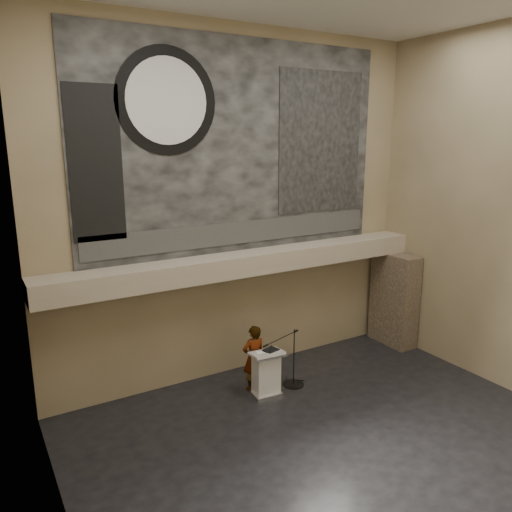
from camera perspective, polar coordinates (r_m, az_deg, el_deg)
floor at (r=10.71m, az=9.36°, el=-20.53°), size 10.00×10.00×0.00m
wall_back at (r=12.31m, az=-1.91°, el=5.51°), size 10.00×0.02×8.50m
wall_left at (r=6.96m, az=-22.59°, el=-1.82°), size 0.02×8.00×8.50m
soffit at (r=12.22m, az=-0.96°, el=-0.76°), size 10.00×0.80×0.50m
sprinkler_left at (r=11.57m, az=-7.74°, el=-3.15°), size 0.04×0.04×0.06m
sprinkler_right at (r=13.26m, az=6.31°, el=-0.94°), size 0.04×0.04×0.06m
banner at (r=12.16m, az=-1.89°, el=12.27°), size 8.00×0.05×5.00m
banner_text_strip at (r=12.35m, az=-1.73°, el=2.71°), size 7.76×0.02×0.55m
banner_clock_rim at (r=11.39m, az=-10.16°, el=17.03°), size 2.30×0.02×2.30m
banner_clock_face at (r=11.37m, az=-10.12°, el=17.03°), size 1.84×0.02×1.84m
banner_building_print at (r=13.45m, az=7.41°, el=12.72°), size 2.60×0.02×3.60m
banner_brick_print at (r=10.91m, az=-17.86°, el=9.92°), size 1.10×0.02×3.20m
stone_pier at (r=15.12m, az=15.50°, el=-4.76°), size 0.60×1.40×2.70m
lectern at (r=12.01m, az=1.18°, el=-13.26°), size 0.78×0.59×1.14m
binder at (r=11.82m, az=1.71°, el=-10.69°), size 0.39×0.34×0.04m
papers at (r=11.69m, az=0.63°, el=-11.05°), size 0.26×0.31×0.00m
speaker_person at (r=12.15m, az=-0.26°, el=-11.56°), size 0.61×0.41×1.63m
mic_stand at (r=12.61m, az=4.20°, el=-13.67°), size 1.34×0.63×1.45m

